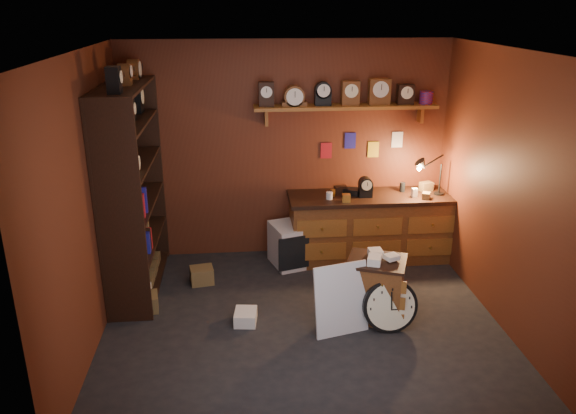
# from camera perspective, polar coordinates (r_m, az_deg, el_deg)

# --- Properties ---
(floor) EXTENTS (4.00, 4.00, 0.00)m
(floor) POSITION_cam_1_polar(r_m,az_deg,el_deg) (5.88, 1.45, -11.66)
(floor) COLOR black
(floor) RESTS_ON ground
(room_shell) EXTENTS (4.02, 3.62, 2.71)m
(room_shell) POSITION_cam_1_polar(r_m,az_deg,el_deg) (5.30, 1.96, 5.03)
(room_shell) COLOR #5D2816
(room_shell) RESTS_ON ground
(shelving_unit) EXTENTS (0.47, 1.60, 2.58)m
(shelving_unit) POSITION_cam_1_polar(r_m,az_deg,el_deg) (6.34, -15.85, 2.40)
(shelving_unit) COLOR black
(shelving_unit) RESTS_ON ground
(workbench) EXTENTS (2.10, 0.66, 1.36)m
(workbench) POSITION_cam_1_polar(r_m,az_deg,el_deg) (7.15, 8.50, -1.66)
(workbench) COLOR brown
(workbench) RESTS_ON ground
(low_cabinet) EXTENTS (0.71, 0.66, 0.74)m
(low_cabinet) POSITION_cam_1_polar(r_m,az_deg,el_deg) (5.87, 8.91, -7.93)
(low_cabinet) COLOR brown
(low_cabinet) RESTS_ON ground
(big_round_clock) EXTENTS (0.55, 0.17, 0.55)m
(big_round_clock) POSITION_cam_1_polar(r_m,az_deg,el_deg) (5.73, 10.34, -9.85)
(big_round_clock) COLOR black
(big_round_clock) RESTS_ON ground
(white_panel) EXTENTS (0.57, 0.29, 0.73)m
(white_panel) POSITION_cam_1_polar(r_m,az_deg,el_deg) (5.77, 5.32, -12.44)
(white_panel) COLOR silver
(white_panel) RESTS_ON ground
(mini_fridge) EXTENTS (0.63, 0.65, 0.53)m
(mini_fridge) POSITION_cam_1_polar(r_m,az_deg,el_deg) (6.99, 0.54, -3.81)
(mini_fridge) COLOR silver
(mini_fridge) RESTS_ON ground
(floor_box_a) EXTENTS (0.33, 0.29, 0.18)m
(floor_box_a) POSITION_cam_1_polar(r_m,az_deg,el_deg) (6.24, -14.43, -9.40)
(floor_box_a) COLOR brown
(floor_box_a) RESTS_ON ground
(floor_box_b) EXTENTS (0.25, 0.29, 0.13)m
(floor_box_b) POSITION_cam_1_polar(r_m,az_deg,el_deg) (5.87, -4.33, -11.07)
(floor_box_b) COLOR white
(floor_box_b) RESTS_ON ground
(floor_box_c) EXTENTS (0.29, 0.26, 0.20)m
(floor_box_c) POSITION_cam_1_polar(r_m,az_deg,el_deg) (6.67, -8.74, -6.87)
(floor_box_c) COLOR brown
(floor_box_c) RESTS_ON ground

